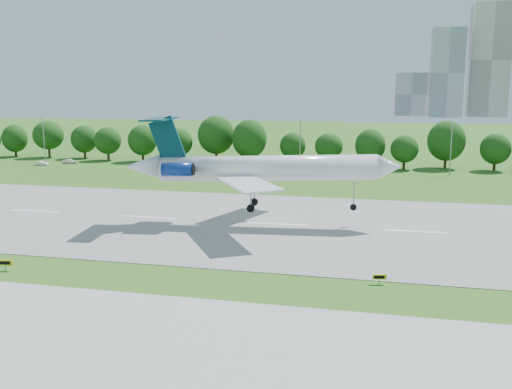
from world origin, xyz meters
name	(u,v)px	position (x,y,z in m)	size (l,w,h in m)	color
ground	(59,265)	(0.00, 0.00, 0.00)	(600.00, 600.00, 0.00)	#2C5917
runway	(149,218)	(0.00, 25.00, 0.04)	(400.00, 45.00, 0.08)	gray
tree_line	(250,141)	(0.00, 92.00, 6.19)	(288.40, 8.40, 10.40)	#382314
light_poles	(231,143)	(-2.50, 82.00, 6.34)	(175.90, 0.25, 12.19)	gray
skyline	(482,74)	(100.16, 390.61, 30.46)	(127.00, 52.00, 80.00)	#B2B2B7
airliner	(253,167)	(16.76, 24.76, 8.46)	(40.17, 29.10, 13.66)	white
taxi_sign_centre	(5,263)	(-4.73, -2.99, 0.88)	(1.71, 0.48, 1.20)	gray
taxi_sign_right	(379,277)	(35.46, 1.71, 0.75)	(1.45, 0.46, 1.02)	gray
service_vehicle_a	(41,163)	(-52.68, 76.54, 0.55)	(1.17, 3.35, 1.10)	white
service_vehicle_b	(70,161)	(-47.35, 81.62, 0.66)	(1.56, 3.87, 1.32)	white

